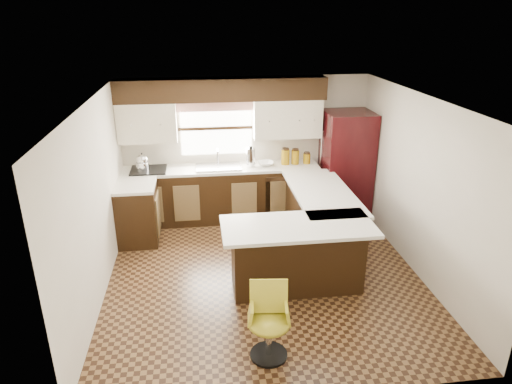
{
  "coord_description": "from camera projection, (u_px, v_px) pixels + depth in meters",
  "views": [
    {
      "loc": [
        -0.81,
        -5.39,
        3.4
      ],
      "look_at": [
        -0.05,
        0.45,
        1.05
      ],
      "focal_mm": 32.0,
      "sensor_mm": 36.0,
      "label": 1
    }
  ],
  "objects": [
    {
      "name": "cooktop",
      "position": [
        149.0,
        170.0,
        7.5
      ],
      "size": [
        0.58,
        0.5,
        0.02
      ],
      "primitive_type": "cube",
      "color": "black",
      "rests_on": "counter_back"
    },
    {
      "name": "base_cab_back",
      "position": [
        222.0,
        195.0,
        7.85
      ],
      "size": [
        3.3,
        0.6,
        0.9
      ],
      "primitive_type": "cube",
      "color": "black",
      "rests_on": "floor"
    },
    {
      "name": "floor",
      "position": [
        264.0,
        274.0,
        6.32
      ],
      "size": [
        4.4,
        4.4,
        0.0
      ],
      "primitive_type": "plane",
      "color": "#49301A",
      "rests_on": "ground"
    },
    {
      "name": "kettle",
      "position": [
        142.0,
        161.0,
        7.43
      ],
      "size": [
        0.21,
        0.21,
        0.28
      ],
      "primitive_type": null,
      "color": "silver",
      "rests_on": "cooktop"
    },
    {
      "name": "counter_back",
      "position": [
        221.0,
        169.0,
        7.67
      ],
      "size": [
        3.3,
        0.6,
        0.04
      ],
      "primitive_type": "cube",
      "color": "silver",
      "rests_on": "base_cab_back"
    },
    {
      "name": "valance",
      "position": [
        216.0,
        106.0,
        7.51
      ],
      "size": [
        1.3,
        0.06,
        0.18
      ],
      "primitive_type": "cube",
      "color": "#D19B93",
      "rests_on": "wall_back"
    },
    {
      "name": "wall_front",
      "position": [
        302.0,
        290.0,
        3.85
      ],
      "size": [
        4.4,
        0.0,
        4.4
      ],
      "primitive_type": "plane",
      "rotation": [
        -1.57,
        0.0,
        0.0
      ],
      "color": "beige",
      "rests_on": "floor"
    },
    {
      "name": "upper_cab_left",
      "position": [
        147.0,
        122.0,
        7.35
      ],
      "size": [
        0.94,
        0.35,
        0.64
      ],
      "primitive_type": "cube",
      "color": "beige",
      "rests_on": "wall_back"
    },
    {
      "name": "window_pane",
      "position": [
        216.0,
        128.0,
        7.69
      ],
      "size": [
        1.2,
        0.02,
        0.9
      ],
      "primitive_type": "cube",
      "color": "white",
      "rests_on": "wall_back"
    },
    {
      "name": "counter_pen_return",
      "position": [
        298.0,
        227.0,
        5.61
      ],
      "size": [
        1.89,
        0.84,
        0.04
      ],
      "primitive_type": "cube",
      "color": "silver",
      "rests_on": "peninsula_return"
    },
    {
      "name": "canister_large",
      "position": [
        285.0,
        157.0,
        7.77
      ],
      "size": [
        0.14,
        0.14,
        0.26
      ],
      "primitive_type": "cylinder",
      "color": "#9A710A",
      "rests_on": "counter_back"
    },
    {
      "name": "canister_small",
      "position": [
        307.0,
        159.0,
        7.83
      ],
      "size": [
        0.12,
        0.12,
        0.17
      ],
      "primitive_type": "cylinder",
      "color": "#9A710A",
      "rests_on": "counter_back"
    },
    {
      "name": "soffit",
      "position": [
        222.0,
        89.0,
        7.31
      ],
      "size": [
        3.4,
        0.35,
        0.36
      ],
      "primitive_type": "cube",
      "color": "black",
      "rests_on": "wall_back"
    },
    {
      "name": "counter_pen_long",
      "position": [
        322.0,
        192.0,
        6.67
      ],
      "size": [
        0.84,
        1.95,
        0.04
      ],
      "primitive_type": "cube",
      "color": "silver",
      "rests_on": "peninsula_long"
    },
    {
      "name": "peninsula_return",
      "position": [
        297.0,
        256.0,
        5.87
      ],
      "size": [
        1.65,
        0.6,
        0.9
      ],
      "primitive_type": "cube",
      "color": "black",
      "rests_on": "floor"
    },
    {
      "name": "percolator",
      "position": [
        251.0,
        157.0,
        7.67
      ],
      "size": [
        0.15,
        0.15,
        0.31
      ],
      "primitive_type": "cylinder",
      "color": "silver",
      "rests_on": "counter_back"
    },
    {
      "name": "counter_left",
      "position": [
        135.0,
        186.0,
        6.91
      ],
      "size": [
        0.6,
        0.7,
        0.04
      ],
      "primitive_type": "cube",
      "color": "silver",
      "rests_on": "base_cab_left"
    },
    {
      "name": "wall_back",
      "position": [
        246.0,
        147.0,
        7.9
      ],
      "size": [
        4.4,
        0.0,
        4.4
      ],
      "primitive_type": "plane",
      "rotation": [
        1.57,
        0.0,
        0.0
      ],
      "color": "beige",
      "rests_on": "floor"
    },
    {
      "name": "canister_med",
      "position": [
        295.0,
        157.0,
        7.79
      ],
      "size": [
        0.13,
        0.13,
        0.24
      ],
      "primitive_type": "cylinder",
      "color": "#9A710A",
      "rests_on": "counter_back"
    },
    {
      "name": "refrigerator",
      "position": [
        346.0,
        165.0,
        7.84
      ],
      "size": [
        0.79,
        0.76,
        1.85
      ],
      "primitive_type": "cube",
      "color": "black",
      "rests_on": "floor"
    },
    {
      "name": "sink",
      "position": [
        218.0,
        167.0,
        7.63
      ],
      "size": [
        0.75,
        0.45,
        0.03
      ],
      "primitive_type": "cube",
      "color": "#B2B2B7",
      "rests_on": "counter_back"
    },
    {
      "name": "wall_left",
      "position": [
        96.0,
        202.0,
        5.62
      ],
      "size": [
        0.0,
        4.4,
        4.4
      ],
      "primitive_type": "plane",
      "rotation": [
        1.57,
        0.0,
        1.57
      ],
      "color": "beige",
      "rests_on": "floor"
    },
    {
      "name": "dishwasher",
      "position": [
        282.0,
        199.0,
        7.71
      ],
      "size": [
        0.58,
        0.03,
        0.78
      ],
      "primitive_type": "cube",
      "color": "black",
      "rests_on": "floor"
    },
    {
      "name": "bar_chair",
      "position": [
        269.0,
        324.0,
        4.68
      ],
      "size": [
        0.48,
        0.48,
        0.81
      ],
      "primitive_type": null,
      "rotation": [
        0.0,
        0.0,
        -0.12
      ],
      "color": "gold",
      "rests_on": "floor"
    },
    {
      "name": "wall_right",
      "position": [
        419.0,
        186.0,
        6.13
      ],
      "size": [
        0.0,
        4.4,
        4.4
      ],
      "primitive_type": "plane",
      "rotation": [
        1.57,
        0.0,
        -1.57
      ],
      "color": "beige",
      "rests_on": "floor"
    },
    {
      "name": "ceiling",
      "position": [
        265.0,
        101.0,
        5.43
      ],
      "size": [
        4.4,
        4.4,
        0.0
      ],
      "primitive_type": "plane",
      "rotation": [
        3.14,
        0.0,
        0.0
      ],
      "color": "silver",
      "rests_on": "wall_back"
    },
    {
      "name": "upper_cab_right",
      "position": [
        287.0,
        118.0,
        7.63
      ],
      "size": [
        1.14,
        0.35,
        0.64
      ],
      "primitive_type": "cube",
      "color": "beige",
      "rests_on": "wall_back"
    },
    {
      "name": "base_cab_left",
      "position": [
        138.0,
        214.0,
        7.09
      ],
      "size": [
        0.6,
        0.7,
        0.9
      ],
      "primitive_type": "cube",
      "color": "black",
      "rests_on": "floor"
    },
    {
      "name": "peninsula_long",
      "position": [
        317.0,
        222.0,
        6.84
      ],
      "size": [
        0.6,
        1.95,
        0.9
      ],
      "primitive_type": "cube",
      "color": "black",
      "rests_on": "floor"
    },
    {
      "name": "mixing_bowl",
      "position": [
        265.0,
        164.0,
        7.74
      ],
      "size": [
        0.28,
        0.28,
        0.07
      ],
      "primitive_type": "imported",
      "rotation": [
        0.0,
        0.0,
        0.06
      ],
      "color": "white",
      "rests_on": "counter_back"
    }
  ]
}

